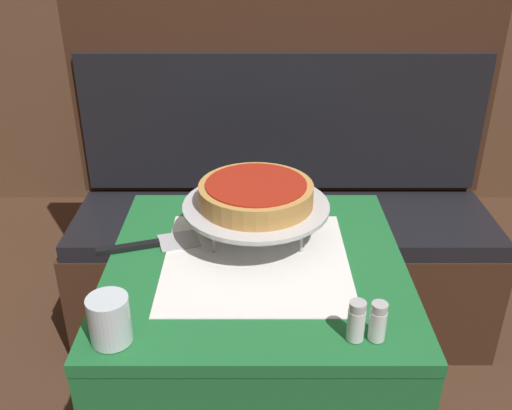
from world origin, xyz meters
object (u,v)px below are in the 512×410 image
at_px(dining_table_rear, 287,115).
at_px(salt_shaker, 355,321).
at_px(pizza_pan_stand, 256,208).
at_px(condiment_caddy, 284,87).
at_px(booth_bench, 280,237).
at_px(pizza_server, 150,244).
at_px(water_glass_near, 108,320).
at_px(deep_dish_pizza, 256,194).
at_px(dining_table_front, 255,300).
at_px(pepper_shaker, 377,321).

bearing_deg(dining_table_rear, salt_shaker, -88.82).
bearing_deg(salt_shaker, dining_table_rear, 91.18).
bearing_deg(pizza_pan_stand, condiment_caddy, 84.12).
distance_m(dining_table_rear, booth_bench, 0.75).
bearing_deg(pizza_server, salt_shaker, -37.43).
relative_size(booth_bench, salt_shaker, 18.03).
bearing_deg(water_glass_near, salt_shaker, 0.55).
distance_m(deep_dish_pizza, salt_shaker, 0.42).
relative_size(dining_table_front, dining_table_rear, 1.00).
height_order(dining_table_front, water_glass_near, water_glass_near).
bearing_deg(booth_bench, pizza_server, -117.98).
bearing_deg(condiment_caddy, dining_table_front, -95.60).
height_order(water_glass_near, condiment_caddy, condiment_caddy).
xyz_separation_m(pizza_server, pepper_shaker, (0.48, -0.34, 0.04)).
bearing_deg(dining_table_front, booth_bench, 82.37).
xyz_separation_m(deep_dish_pizza, condiment_caddy, (0.13, 1.24, -0.09)).
xyz_separation_m(salt_shaker, condiment_caddy, (-0.06, 1.62, -0.00)).
height_order(booth_bench, pizza_server, booth_bench).
bearing_deg(water_glass_near, pizza_server, 86.74).
bearing_deg(pizza_pan_stand, salt_shaker, -63.48).
relative_size(dining_table_rear, pizza_server, 2.94).
distance_m(dining_table_front, dining_table_rear, 1.44).
bearing_deg(condiment_caddy, pizza_pan_stand, -95.88).
bearing_deg(pizza_server, deep_dish_pizza, 7.19).
xyz_separation_m(booth_bench, pepper_shaker, (0.13, -1.00, 0.41)).
bearing_deg(deep_dish_pizza, pizza_pan_stand, -120.70).
height_order(pizza_server, condiment_caddy, condiment_caddy).
height_order(dining_table_rear, water_glass_near, water_glass_near).
relative_size(pizza_pan_stand, water_glass_near, 3.69).
bearing_deg(deep_dish_pizza, water_glass_near, -126.40).
xyz_separation_m(dining_table_rear, water_glass_near, (-0.43, -1.71, 0.17)).
bearing_deg(condiment_caddy, water_glass_near, -104.03).
distance_m(dining_table_front, deep_dish_pizza, 0.26).
height_order(booth_bench, pepper_shaker, booth_bench).
distance_m(booth_bench, pepper_shaker, 1.09).
relative_size(deep_dish_pizza, pepper_shaker, 3.38).
bearing_deg(pepper_shaker, deep_dish_pizza, 121.34).
height_order(dining_table_front, pizza_server, pizza_server).
xyz_separation_m(dining_table_front, pizza_server, (-0.25, 0.06, 0.12)).
relative_size(pizza_pan_stand, deep_dish_pizza, 1.29).
xyz_separation_m(pizza_server, water_glass_near, (-0.02, -0.34, 0.04)).
xyz_separation_m(booth_bench, pizza_server, (-0.35, -0.66, 0.37)).
relative_size(pizza_server, water_glass_near, 2.61).
xyz_separation_m(pizza_pan_stand, pizza_server, (-0.26, -0.03, -0.08)).
height_order(dining_table_rear, salt_shaker, salt_shaker).
relative_size(dining_table_rear, water_glass_near, 7.67).
xyz_separation_m(pizza_pan_stand, deep_dish_pizza, (0.00, 0.00, 0.04)).
bearing_deg(dining_table_rear, booth_bench, -94.57).
relative_size(dining_table_front, pizza_server, 2.94).
distance_m(water_glass_near, pepper_shaker, 0.50).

